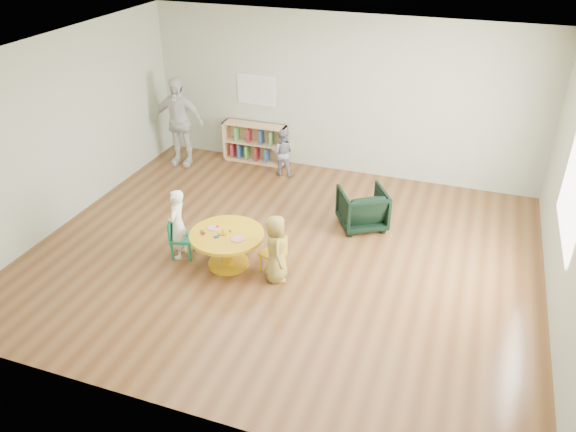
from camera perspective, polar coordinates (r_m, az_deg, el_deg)
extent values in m
plane|color=brown|center=(8.03, -0.45, -3.80)|extent=(7.00, 7.00, 0.00)
cube|color=white|center=(6.90, -0.54, 15.60)|extent=(7.00, 6.00, 0.10)
cube|color=#A6B097|center=(10.03, 5.48, 12.02)|extent=(7.00, 0.10, 2.80)
cube|color=#A6B097|center=(5.02, -12.33, -8.27)|extent=(7.00, 0.10, 2.80)
cube|color=#A6B097|center=(9.07, -22.00, 8.01)|extent=(0.10, 6.00, 2.80)
cube|color=#A6B097|center=(7.08, 27.20, 0.84)|extent=(0.10, 6.00, 2.80)
cube|color=white|center=(7.31, 27.04, 2.62)|extent=(0.02, 1.60, 1.30)
cylinder|color=gold|center=(7.71, -6.13, -3.51)|extent=(0.18, 0.18, 0.46)
cylinder|color=gold|center=(7.82, -6.05, -4.78)|extent=(0.56, 0.56, 0.04)
cylinder|color=gold|center=(7.57, -6.23, -1.92)|extent=(1.01, 1.01, 0.04)
cylinder|color=pink|center=(7.69, -7.58, -1.22)|extent=(0.15, 0.15, 0.01)
cylinder|color=pink|center=(7.41, -5.12, -2.34)|extent=(0.17, 0.17, 0.01)
cylinder|color=gold|center=(7.54, -6.48, -1.68)|extent=(0.11, 0.12, 0.04)
cylinder|color=#12662C|center=(7.51, -7.05, -1.87)|extent=(0.05, 0.05, 0.02)
cylinder|color=#12662C|center=(7.57, -5.91, -1.50)|extent=(0.05, 0.05, 0.02)
cube|color=red|center=(7.71, -7.20, -1.10)|extent=(0.05, 0.05, 0.02)
cube|color=orange|center=(7.53, -6.66, -1.87)|extent=(0.05, 0.06, 0.02)
cube|color=#1629A8|center=(7.48, -7.31, -2.13)|extent=(0.07, 0.07, 0.02)
cube|color=#12662C|center=(7.63, -8.73, -1.55)|extent=(0.07, 0.07, 0.02)
cube|color=red|center=(7.58, -8.65, -1.79)|extent=(0.07, 0.06, 0.02)
cube|color=orange|center=(7.60, -8.55, -1.71)|extent=(0.05, 0.05, 0.02)
cube|color=#167A58|center=(7.96, -10.70, -2.18)|extent=(0.38, 0.38, 0.04)
cube|color=#167A58|center=(7.92, -11.76, -1.17)|extent=(0.11, 0.31, 0.27)
cylinder|color=#167A58|center=(8.18, -11.24, -2.61)|extent=(0.04, 0.04, 0.27)
cylinder|color=#167A58|center=(7.98, -11.68, -3.57)|extent=(0.04, 0.04, 0.27)
cylinder|color=#167A58|center=(8.12, -9.53, -2.69)|extent=(0.04, 0.04, 0.27)
cylinder|color=#167A58|center=(7.91, -9.93, -3.66)|extent=(0.04, 0.04, 0.27)
cube|color=gold|center=(7.53, -1.57, -3.85)|extent=(0.38, 0.38, 0.04)
cube|color=gold|center=(7.38, -0.87, -3.27)|extent=(0.14, 0.28, 0.25)
cylinder|color=gold|center=(7.48, -1.51, -5.46)|extent=(0.03, 0.03, 0.25)
cylinder|color=gold|center=(7.62, -0.32, -4.71)|extent=(0.03, 0.03, 0.25)
cylinder|color=gold|center=(7.61, -2.79, -4.79)|extent=(0.03, 0.03, 0.25)
cylinder|color=gold|center=(7.75, -1.59, -4.07)|extent=(0.03, 0.03, 0.25)
cube|color=tan|center=(10.93, -6.25, 7.79)|extent=(0.03, 0.30, 0.75)
cube|color=tan|center=(10.51, -0.42, 7.04)|extent=(0.03, 0.30, 0.75)
cube|color=tan|center=(10.85, -3.34, 5.67)|extent=(1.20, 0.30, 0.03)
cube|color=tan|center=(10.58, -3.45, 9.24)|extent=(1.20, 0.30, 0.03)
cube|color=tan|center=(10.71, -3.39, 7.43)|extent=(1.14, 0.28, 0.03)
cube|color=tan|center=(10.83, -3.11, 7.70)|extent=(1.20, 0.02, 0.75)
cube|color=#A52C35|center=(10.94, -5.60, 6.73)|extent=(0.04, 0.18, 0.26)
cube|color=#2F62A6|center=(10.88, -4.87, 6.63)|extent=(0.04, 0.18, 0.26)
cube|color=#59B754|center=(10.82, -4.14, 6.53)|extent=(0.04, 0.18, 0.26)
cube|color=#A52C35|center=(10.75, -3.15, 6.40)|extent=(0.04, 0.18, 0.26)
cube|color=#2F62A6|center=(10.68, -2.16, 6.26)|extent=(0.04, 0.18, 0.26)
cube|color=#59B754|center=(10.77, -5.20, 8.35)|extent=(0.04, 0.18, 0.26)
cube|color=#A52C35|center=(10.67, -3.96, 8.20)|extent=(0.04, 0.18, 0.26)
cube|color=#2F62A6|center=(10.58, -2.70, 8.05)|extent=(0.04, 0.18, 0.26)
cube|color=#59B754|center=(10.51, -1.68, 7.92)|extent=(0.04, 0.18, 0.26)
cube|color=white|center=(10.51, -3.22, 12.66)|extent=(0.74, 0.01, 0.54)
cube|color=#F15832|center=(10.51, -3.23, 12.65)|extent=(0.70, 0.00, 0.50)
imported|color=black|center=(8.59, 7.56, 0.78)|extent=(0.92, 0.93, 0.62)
imported|color=white|center=(7.85, -11.17, -0.83)|extent=(0.30, 0.41, 1.03)
imported|color=yellow|center=(7.26, -1.23, -3.34)|extent=(0.46, 0.55, 0.95)
imported|color=#1B2043|center=(10.12, -0.53, 6.48)|extent=(0.44, 0.36, 0.87)
imported|color=silver|center=(10.64, -11.06, 9.38)|extent=(1.00, 0.48, 1.65)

